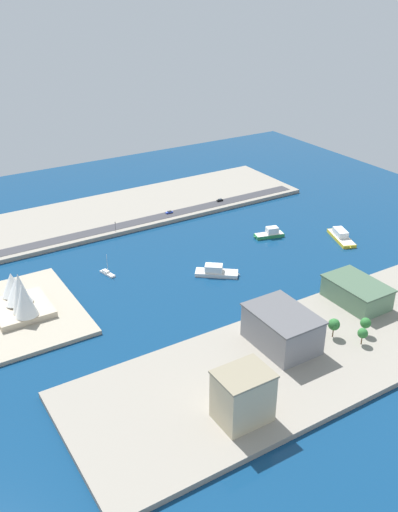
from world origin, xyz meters
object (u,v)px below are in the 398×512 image
at_px(ferry_green_doubledeck, 270,233).
at_px(sailboat_small_white, 107,273).
at_px(ferry_white_commuter, 216,271).
at_px(suv_black, 220,200).
at_px(hatchback_blue, 169,212).
at_px(warehouse_low_gray, 282,329).
at_px(ferry_yellow_fast, 341,236).
at_px(office_block_beige, 243,396).
at_px(opera_landmark, 20,296).
at_px(traffic_light_waterfront, 115,225).
at_px(terminal_long_green, 357,292).

height_order(ferry_green_doubledeck, sailboat_small_white, sailboat_small_white).
xyz_separation_m(ferry_white_commuter, suv_black, (87.01, -60.28, 1.38)).
bearing_deg(hatchback_blue, suv_black, -88.93).
bearing_deg(sailboat_small_white, ferry_green_doubledeck, -94.11).
bearing_deg(suv_black, ferry_white_commuter, 145.29).
bearing_deg(suv_black, ferry_green_doubledeck, 176.85).
xyz_separation_m(ferry_green_doubledeck, suv_black, (62.78, -3.45, 1.25)).
relative_size(warehouse_low_gray, hatchback_blue, 6.45).
height_order(warehouse_low_gray, hatchback_blue, warehouse_low_gray).
xyz_separation_m(sailboat_small_white, ferry_yellow_fast, (-34.26, -143.76, 1.26)).
xyz_separation_m(ferry_white_commuter, ferry_green_doubledeck, (24.23, -56.83, 0.12)).
bearing_deg(ferry_green_doubledeck, office_block_beige, 138.43).
relative_size(office_block_beige, opera_landmark, 0.59).
xyz_separation_m(office_block_beige, hatchback_blue, (187.69, -72.84, -9.46)).
height_order(hatchback_blue, traffic_light_waterfront, traffic_light_waterfront).
height_order(ferry_yellow_fast, warehouse_low_gray, warehouse_low_gray).
xyz_separation_m(terminal_long_green, suv_black, (151.35, -18.79, -4.73)).
relative_size(ferry_green_doubledeck, hatchback_blue, 4.10).
xyz_separation_m(terminal_long_green, hatchback_blue, (150.56, 23.32, -4.77)).
bearing_deg(opera_landmark, office_block_beige, -157.63).
distance_m(terminal_long_green, suv_black, 152.58).
xyz_separation_m(ferry_yellow_fast, office_block_beige, (-99.20, 147.22, 10.78)).
bearing_deg(warehouse_low_gray, opera_landmark, 45.39).
bearing_deg(hatchback_blue, sailboat_small_white, 128.01).
height_order(sailboat_small_white, ferry_yellow_fast, sailboat_small_white).
distance_m(terminal_long_green, office_block_beige, 103.19).
bearing_deg(office_block_beige, traffic_light_waterfront, -9.26).
xyz_separation_m(warehouse_low_gray, hatchback_blue, (158.98, -31.19, -7.38)).
distance_m(sailboat_small_white, traffic_light_waterfront, 53.02).
xyz_separation_m(hatchback_blue, opera_landmark, (-70.21, 121.19, 7.08)).
distance_m(terminal_long_green, opera_landmark, 165.36).
bearing_deg(ferry_white_commuter, sailboat_small_white, 58.01).
relative_size(ferry_white_commuter, terminal_long_green, 0.74).
height_order(sailboat_small_white, hatchback_blue, sailboat_small_white).
distance_m(ferry_white_commuter, suv_black, 105.86).
distance_m(ferry_white_commuter, traffic_light_waterfront, 82.11).
distance_m(ferry_white_commuter, sailboat_small_white, 60.40).
bearing_deg(hatchback_blue, ferry_white_commuter, 168.10).
height_order(office_block_beige, hatchback_blue, office_block_beige).
xyz_separation_m(ferry_green_doubledeck, hatchback_blue, (61.99, 38.66, 1.22)).
distance_m(ferry_yellow_fast, office_block_beige, 177.85).
height_order(terminal_long_green, opera_landmark, opera_landmark).
relative_size(ferry_yellow_fast, opera_landmark, 0.79).
bearing_deg(ferry_yellow_fast, warehouse_low_gray, 123.73).
bearing_deg(opera_landmark, warehouse_low_gray, -134.61).
relative_size(terminal_long_green, office_block_beige, 1.54).
bearing_deg(sailboat_small_white, ferry_white_commuter, -121.99).
bearing_deg(ferry_yellow_fast, ferry_green_doubledeck, 53.43).
xyz_separation_m(ferry_green_doubledeck, ferry_yellow_fast, (-26.50, -35.72, -0.11)).
height_order(ferry_white_commuter, opera_landmark, opera_landmark).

